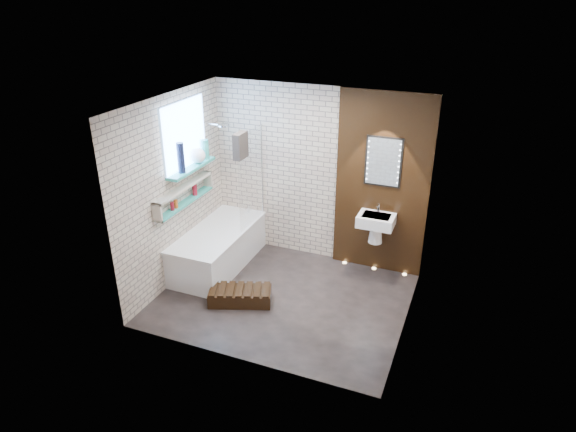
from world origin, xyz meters
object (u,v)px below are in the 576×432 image
at_px(bathtub, 219,248).
at_px(washbasin, 376,224).
at_px(led_mirror, 383,162).
at_px(walnut_step, 240,296).
at_px(bath_screen, 251,178).

height_order(bathtub, washbasin, washbasin).
distance_m(led_mirror, walnut_step, 2.62).
relative_size(led_mirror, walnut_step, 0.86).
bearing_deg(bath_screen, led_mirror, 10.66).
xyz_separation_m(bathtub, walnut_step, (0.73, -0.75, -0.20)).
relative_size(bath_screen, washbasin, 2.41).
xyz_separation_m(bath_screen, walnut_step, (0.37, -1.19, -1.19)).
relative_size(washbasin, walnut_step, 0.71).
xyz_separation_m(bathtub, washbasin, (2.17, 0.62, 0.50)).
bearing_deg(bath_screen, bathtub, -128.90).
bearing_deg(bathtub, washbasin, 16.01).
relative_size(bathtub, bath_screen, 1.24).
height_order(bathtub, walnut_step, bathtub).
distance_m(washbasin, walnut_step, 2.12).
xyz_separation_m(washbasin, led_mirror, (0.00, 0.16, 0.86)).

